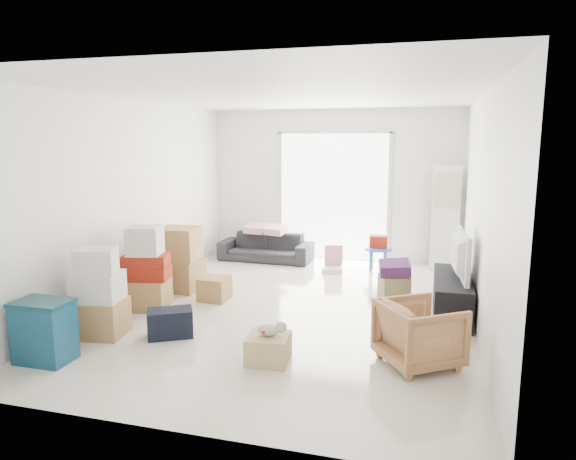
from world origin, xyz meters
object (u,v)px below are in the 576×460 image
(armchair, at_px, (420,331))
(ottoman, at_px, (394,288))
(wood_crate, at_px, (268,348))
(television, at_px, (453,272))
(storage_bins, at_px, (44,331))
(kids_table, at_px, (378,246))
(tv_console, at_px, (452,295))
(ac_tower, at_px, (445,218))
(sofa, at_px, (266,243))

(armchair, distance_m, ottoman, 2.01)
(wood_crate, bearing_deg, television, 47.52)
(armchair, bearing_deg, storage_bins, 69.62)
(storage_bins, distance_m, kids_table, 5.30)
(wood_crate, bearing_deg, tv_console, 47.52)
(tv_console, relative_size, storage_bins, 2.32)
(armchair, xyz_separation_m, ottoman, (-0.37, 1.97, -0.17))
(tv_console, xyz_separation_m, kids_table, (-1.10, 1.97, 0.18))
(tv_console, bearing_deg, kids_table, 119.19)
(tv_console, distance_m, kids_table, 2.27)
(ac_tower, height_order, sofa, ac_tower)
(sofa, height_order, wood_crate, sofa)
(ac_tower, relative_size, sofa, 1.05)
(sofa, bearing_deg, ottoman, -35.84)
(tv_console, height_order, kids_table, kids_table)
(sofa, bearing_deg, armchair, -52.32)
(tv_console, bearing_deg, wood_crate, -132.48)
(television, xyz_separation_m, armchair, (-0.36, -1.64, -0.20))
(television, bearing_deg, wood_crate, 133.28)
(tv_console, bearing_deg, armchair, -102.36)
(sofa, relative_size, storage_bins, 2.70)
(sofa, bearing_deg, ac_tower, 4.41)
(ac_tower, bearing_deg, television, -88.77)
(ottoman, bearing_deg, television, -24.67)
(ac_tower, distance_m, tv_console, 2.42)
(armchair, bearing_deg, sofa, 1.62)
(ac_tower, bearing_deg, armchair, -94.45)
(television, bearing_deg, storage_bins, 118.65)
(ac_tower, distance_m, armchair, 4.01)
(ac_tower, xyz_separation_m, sofa, (-3.09, -0.15, -0.55))
(armchair, height_order, storage_bins, armchair)
(storage_bins, distance_m, ottoman, 4.27)
(tv_console, relative_size, ottoman, 3.96)
(television, height_order, storage_bins, storage_bins)
(sofa, relative_size, kids_table, 2.81)
(armchair, distance_m, wood_crate, 1.47)
(sofa, xyz_separation_m, ottoman, (2.41, -1.85, -0.14))
(kids_table, bearing_deg, wood_crate, -99.88)
(ac_tower, bearing_deg, kids_table, -161.16)
(kids_table, bearing_deg, television, -60.81)
(sofa, xyz_separation_m, storage_bins, (-0.76, -4.70, -0.02))
(tv_console, relative_size, wood_crate, 3.57)
(armchair, relative_size, storage_bins, 1.12)
(ac_tower, distance_m, storage_bins, 6.22)
(ac_tower, relative_size, television, 1.75)
(tv_console, height_order, ottoman, tv_console)
(tv_console, distance_m, ottoman, 0.81)
(television, bearing_deg, tv_console, -0.00)
(ac_tower, bearing_deg, tv_console, -88.77)
(ottoman, relative_size, kids_table, 0.61)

